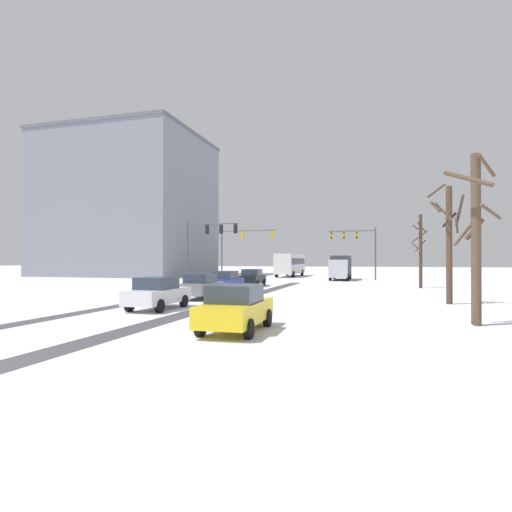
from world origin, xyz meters
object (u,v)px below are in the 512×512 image
object	(u,v)px
bare_tree_sidewalk_far	(420,249)
bus_oncoming	(290,263)
car_black_lead	(252,278)
bare_tree_sidewalk_mid	(449,239)
traffic_signal_near_left	(207,237)
car_grey_third	(201,286)
car_white_fourth	(158,293)
box_truck_delivery	(341,267)
bare_tree_sidewalk_near	(476,234)
traffic_signal_far_right	(357,241)
traffic_signal_far_left	(240,242)
car_blue_second	(225,281)
car_yellow_cab_fifth	(236,308)
office_building_far_left_block	(129,207)

from	to	relation	value
bare_tree_sidewalk_far	bus_oncoming	bearing A→B (deg)	125.85
car_black_lead	bare_tree_sidewalk_mid	size ratio (longest dim) A/B	0.59
traffic_signal_near_left	car_grey_third	xyz separation A→B (m)	(5.63, -14.45, -3.96)
car_white_fourth	bus_oncoming	xyz separation A→B (m)	(-1.84, 43.03, 1.18)
bare_tree_sidewalk_mid	box_truck_delivery	bearing A→B (deg)	106.72
bare_tree_sidewalk_near	bare_tree_sidewalk_far	world-z (taller)	bare_tree_sidewalk_far
traffic_signal_near_left	car_white_fourth	size ratio (longest dim) A/B	1.58
car_white_fourth	box_truck_delivery	world-z (taller)	box_truck_delivery
traffic_signal_far_right	car_black_lead	bearing A→B (deg)	-119.68
traffic_signal_near_left	bare_tree_sidewalk_near	size ratio (longest dim) A/B	1.00
traffic_signal_far_right	traffic_signal_near_left	bearing A→B (deg)	-135.08
traffic_signal_far_left	car_white_fourth	distance (m)	31.14
traffic_signal_near_left	car_white_fourth	world-z (taller)	traffic_signal_near_left
car_blue_second	bare_tree_sidewalk_far	bearing A→B (deg)	30.54
traffic_signal_far_right	bus_oncoming	distance (m)	13.57
car_yellow_cab_fifth	bare_tree_sidewalk_far	world-z (taller)	bare_tree_sidewalk_far
traffic_signal_far_left	bare_tree_sidewalk_mid	world-z (taller)	bare_tree_sidewalk_mid
bare_tree_sidewalk_far	car_white_fourth	bearing A→B (deg)	-124.73
bare_tree_sidewalk_far	car_grey_third	bearing A→B (deg)	-134.53
bare_tree_sidewalk_mid	office_building_far_left_block	world-z (taller)	office_building_far_left_block
traffic_signal_far_right	box_truck_delivery	xyz separation A→B (m)	(-1.92, -0.48, -3.15)
bare_tree_sidewalk_mid	office_building_far_left_block	distance (m)	55.12
traffic_signal_far_right	car_blue_second	size ratio (longest dim) A/B	1.57
traffic_signal_far_left	traffic_signal_far_right	distance (m)	14.44
car_blue_second	car_white_fourth	size ratio (longest dim) A/B	1.00
car_grey_third	office_building_far_left_block	world-z (taller)	office_building_far_left_block
traffic_signal_near_left	car_grey_third	size ratio (longest dim) A/B	1.58
bare_tree_sidewalk_near	bare_tree_sidewalk_mid	distance (m)	8.13
car_blue_second	bare_tree_sidewalk_far	size ratio (longest dim) A/B	0.63
traffic_signal_far_left	bare_tree_sidewalk_far	xyz separation A→B (m)	(19.95, -9.72, -1.26)
car_blue_second	box_truck_delivery	bearing A→B (deg)	72.32
car_blue_second	car_grey_third	bearing A→B (deg)	-84.99
bus_oncoming	office_building_far_left_block	world-z (taller)	office_building_far_left_block
car_white_fourth	car_black_lead	bearing A→B (deg)	91.93
car_white_fourth	bare_tree_sidewalk_mid	distance (m)	16.23
car_black_lead	bare_tree_sidewalk_mid	xyz separation A→B (m)	(15.11, -12.04, 2.86)
traffic_signal_far_right	car_yellow_cab_fifth	xyz separation A→B (m)	(-2.38, -39.42, -3.96)
bare_tree_sidewalk_mid	car_blue_second	bearing A→B (deg)	161.75
traffic_signal_far_right	office_building_far_left_block	size ratio (longest dim) A/B	0.28
traffic_signal_far_left	car_yellow_cab_fifth	xyz separation A→B (m)	(11.49, -35.42, -3.87)
traffic_signal_near_left	car_blue_second	size ratio (longest dim) A/B	1.57
traffic_signal_far_left	car_blue_second	distance (m)	19.62
traffic_signal_near_left	car_white_fourth	xyz separation A→B (m)	(5.84, -20.34, -3.96)
car_black_lead	bus_oncoming	distance (m)	24.28
traffic_signal_near_left	car_yellow_cab_fifth	world-z (taller)	traffic_signal_near_left
traffic_signal_near_left	bare_tree_sidewalk_mid	size ratio (longest dim) A/B	0.93
traffic_signal_far_left	box_truck_delivery	bearing A→B (deg)	16.44
traffic_signal_near_left	car_yellow_cab_fifth	distance (m)	28.23
bare_tree_sidewalk_mid	bare_tree_sidewalk_far	bearing A→B (deg)	90.65
traffic_signal_far_left	car_blue_second	world-z (taller)	traffic_signal_far_left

